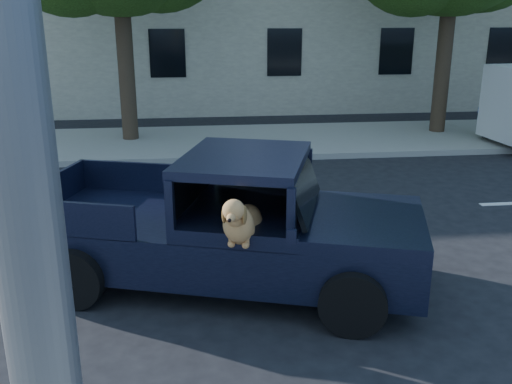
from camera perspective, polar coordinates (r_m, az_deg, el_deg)
The scene contains 4 objects.
ground at distance 7.75m, azimuth 11.90°, elevation -10.39°, with size 120.00×120.00×0.00m, color black.
far_sidewalk at distance 16.21m, azimuth 1.75°, elevation 5.18°, with size 60.00×4.00×0.15m, color gray.
lane_stripes at distance 11.35m, azimuth 16.17°, elevation -1.46°, with size 21.60×0.14×0.01m, color silver, non-canonical shape.
pickup_truck at distance 7.75m, azimuth -3.56°, elevation -4.94°, with size 5.48×3.44×1.83m.
Camera 1 is at (-2.34, -6.44, 3.61)m, focal length 40.00 mm.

